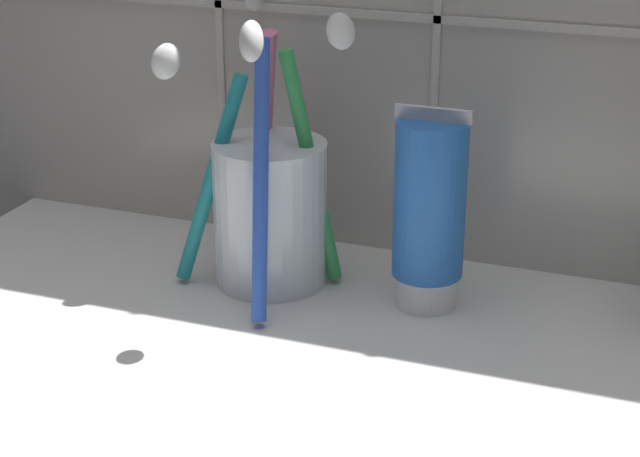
# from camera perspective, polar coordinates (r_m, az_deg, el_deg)

# --- Properties ---
(sink_counter) EXTENTS (0.60, 0.34, 0.02)m
(sink_counter) POSITION_cam_1_polar(r_m,az_deg,el_deg) (0.60, 0.20, -8.11)
(sink_counter) COLOR silver
(sink_counter) RESTS_ON ground
(toothbrush_cup) EXTENTS (0.12, 0.16, 0.18)m
(toothbrush_cup) POSITION_cam_1_polar(r_m,az_deg,el_deg) (0.67, -2.73, 1.38)
(toothbrush_cup) COLOR silver
(toothbrush_cup) RESTS_ON sink_counter
(toothpaste_tube) EXTENTS (0.05, 0.04, 0.12)m
(toothpaste_tube) POSITION_cam_1_polar(r_m,az_deg,el_deg) (0.64, 5.85, 0.93)
(toothpaste_tube) COLOR white
(toothpaste_tube) RESTS_ON sink_counter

